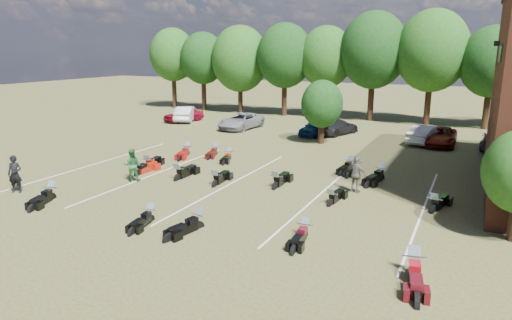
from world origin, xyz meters
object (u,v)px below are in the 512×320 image
Objects in this scene: car_0 at (184,114)px; person_black at (15,174)px; motorcycle_3 at (198,229)px; car_4 at (316,127)px; person_green at (132,165)px; motorcycle_14 at (216,155)px; person_grey at (356,175)px; motorcycle_7 at (139,175)px.

person_black is (5.81, -23.30, 0.25)m from car_0.
car_4 is at bearing 108.03° from motorcycle_3.
person_black is 1.06× the size of person_green.
motorcycle_14 is at bearing 129.64° from motorcycle_3.
person_black reaches higher than motorcycle_14.
person_green is 8.36m from motorcycle_3.
car_4 is 18.34m from person_green.
car_0 is 2.30× the size of person_green.
person_grey is 0.82× the size of motorcycle_7.
car_4 is (14.48, -1.32, -0.05)m from car_0.
person_grey reaches higher than person_green.
person_green is at bearing 115.17° from motorcycle_7.
car_0 reaches higher than car_4.
motorcycle_7 is 1.14× the size of motorcycle_14.
car_4 is 2.09× the size of person_grey.
person_black is at bearing -56.82° from car_0.
car_4 is 1.95× the size of motorcycle_14.
car_0 is at bearing -97.50° from person_green.
motorcycle_3 is (11.10, -0.02, -0.97)m from person_black.
motorcycle_3 is at bearing 114.33° from person_green.
person_grey is 9.00m from motorcycle_3.
motorcycle_3 is 13.51m from motorcycle_14.
person_grey is at bearing -16.85° from car_0.
motorcycle_14 is (1.32, 6.58, 0.00)m from motorcycle_7.
motorcycle_3 is at bearing -26.48° from person_black.
car_0 is 2.08× the size of motorcycle_14.
person_black is at bearing 12.26° from person_green.
motorcycle_3 is (-4.63, -7.66, -0.95)m from person_grey.
person_black is 17.48m from person_grey.
motorcycle_3 is at bearing -75.29° from car_4.
person_grey is 11.79m from motorcycle_14.
car_0 is 28.82m from motorcycle_3.
person_grey is (21.53, -15.67, 0.23)m from car_0.
person_grey is at bearing 70.61° from motorcycle_3.
person_green is at bearing -43.64° from car_0.
person_green is 0.79× the size of motorcycle_7.
person_grey is at bearing -169.49° from motorcycle_7.
car_4 is 1.81× the size of motorcycle_3.
car_4 is 15.98m from person_grey.
person_black reaches higher than motorcycle_7.
person_black is 6.43m from motorcycle_7.
person_black reaches higher than car_0.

